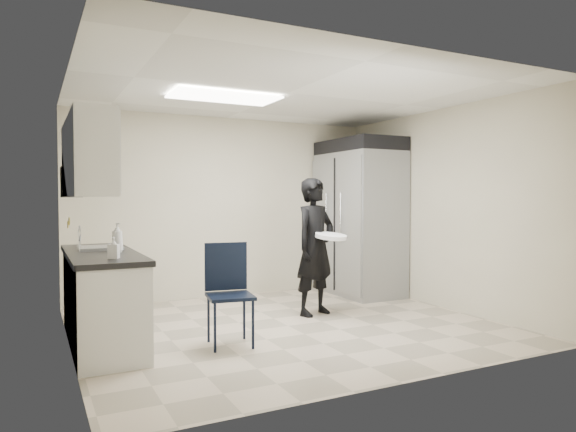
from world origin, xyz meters
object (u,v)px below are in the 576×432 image
lower_counter (102,300)px  man_tuxedo (315,246)px  folding_chair (230,296)px  commercial_fridge (359,224)px

lower_counter → man_tuxedo: size_ratio=1.13×
man_tuxedo → folding_chair: bearing=-169.4°
folding_chair → commercial_fridge: bearing=40.9°
man_tuxedo → lower_counter: bearing=164.9°
commercial_fridge → folding_chair: commercial_fridge is taller
folding_chair → man_tuxedo: bearing=37.7°
commercial_fridge → man_tuxedo: size_ratio=1.25×
folding_chair → lower_counter: bearing=158.9°
lower_counter → commercial_fridge: 3.98m
commercial_fridge → folding_chair: size_ratio=2.18×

